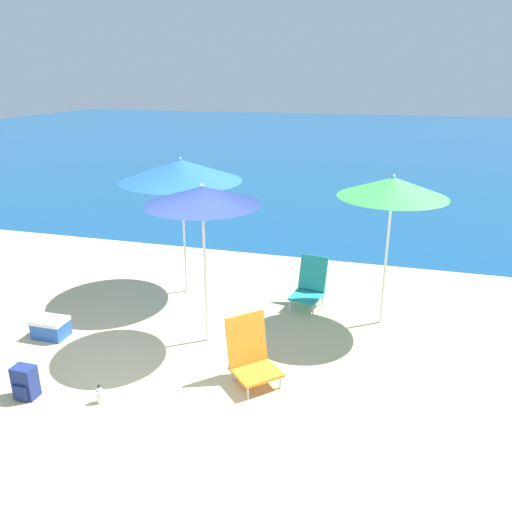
% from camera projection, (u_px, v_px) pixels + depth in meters
% --- Properties ---
extents(ground_plane, '(60.00, 60.00, 0.00)m').
position_uv_depth(ground_plane, '(152.00, 391.00, 5.95)').
color(ground_plane, '#D1BA89').
extents(sea_water, '(60.00, 40.00, 0.01)m').
position_uv_depth(sea_water, '(350.00, 140.00, 28.60)').
color(sea_water, navy).
rests_on(sea_water, ground).
extents(beach_umbrella_navy, '(1.52, 1.52, 2.25)m').
position_uv_depth(beach_umbrella_navy, '(202.00, 196.00, 6.38)').
color(beach_umbrella_navy, white).
rests_on(beach_umbrella_navy, ground).
extents(beach_umbrella_blue, '(1.98, 1.98, 2.32)m').
position_uv_depth(beach_umbrella_blue, '(181.00, 171.00, 7.97)').
color(beach_umbrella_blue, white).
rests_on(beach_umbrella_blue, ground).
extents(beach_umbrella_green, '(1.54, 1.54, 2.27)m').
position_uv_depth(beach_umbrella_green, '(393.00, 187.00, 6.88)').
color(beach_umbrella_green, white).
rests_on(beach_umbrella_green, ground).
extents(beach_chair_teal, '(0.56, 0.68, 0.80)m').
position_uv_depth(beach_chair_teal, '(310.00, 284.00, 8.05)').
color(beach_chair_teal, silver).
rests_on(beach_chair_teal, ground).
extents(beach_chair_orange, '(0.76, 0.76, 0.83)m').
position_uv_depth(beach_chair_orange, '(251.00, 353.00, 6.06)').
color(beach_chair_orange, silver).
rests_on(beach_chair_orange, ground).
extents(backpack_navy, '(0.25, 0.21, 0.40)m').
position_uv_depth(backpack_navy, '(25.00, 382.00, 5.78)').
color(backpack_navy, navy).
rests_on(backpack_navy, ground).
extents(water_bottle, '(0.08, 0.08, 0.23)m').
position_uv_depth(water_bottle, '(100.00, 396.00, 5.71)').
color(water_bottle, silver).
rests_on(water_bottle, ground).
extents(cooler_box, '(0.47, 0.33, 0.28)m').
position_uv_depth(cooler_box, '(51.00, 328.00, 7.14)').
color(cooler_box, '#2859B2').
rests_on(cooler_box, ground).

